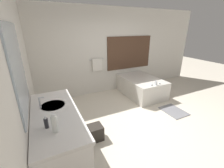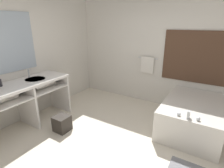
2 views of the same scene
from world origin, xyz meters
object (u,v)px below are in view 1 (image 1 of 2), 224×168
(bathtub, at_px, (141,85))
(waste_bin, at_px, (96,132))
(water_bottle_1, at_px, (55,123))
(soap_dispenser, at_px, (46,123))

(bathtub, relative_size, waste_bin, 5.15)
(bathtub, bearing_deg, water_bottle_1, -144.42)
(soap_dispenser, height_order, waste_bin, soap_dispenser)
(bathtub, relative_size, water_bottle_1, 6.25)
(soap_dispenser, relative_size, waste_bin, 0.53)
(bathtub, height_order, soap_dispenser, soap_dispenser)
(soap_dispenser, bearing_deg, waste_bin, 33.26)
(bathtub, xyz_separation_m, waste_bin, (-2.09, -1.35, -0.16))
(water_bottle_1, bearing_deg, soap_dispenser, 125.14)
(water_bottle_1, relative_size, waste_bin, 0.82)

